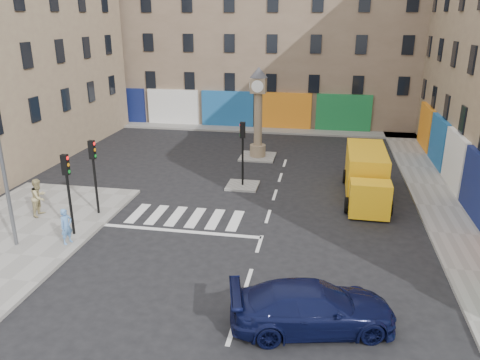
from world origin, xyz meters
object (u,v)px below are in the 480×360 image
(traffic_light_left_near, at_px, (67,182))
(yellow_van, at_px, (366,175))
(pedestrian_blue, at_px, (66,226))
(clock_pillar, at_px, (258,107))
(traffic_light_island, at_px, (243,143))
(navy_sedan, at_px, (313,307))
(pedestrian_tan, at_px, (39,197))
(traffic_light_left_far, at_px, (94,165))

(traffic_light_left_near, height_order, yellow_van, traffic_light_left_near)
(pedestrian_blue, bearing_deg, clock_pillar, -1.92)
(traffic_light_left_near, xyz_separation_m, pedestrian_blue, (0.22, -0.88, -1.68))
(pedestrian_blue, bearing_deg, traffic_light_island, -14.43)
(navy_sedan, distance_m, pedestrian_tan, 14.81)
(traffic_light_island, height_order, clock_pillar, clock_pillar)
(clock_pillar, bearing_deg, traffic_light_left_near, -114.55)
(clock_pillar, distance_m, yellow_van, 9.56)
(yellow_van, distance_m, pedestrian_blue, 15.49)
(yellow_van, height_order, pedestrian_tan, yellow_van)
(traffic_light_island, xyz_separation_m, pedestrian_blue, (-6.08, -8.68, -1.65))
(navy_sedan, xyz_separation_m, yellow_van, (2.42, 12.20, 0.46))
(pedestrian_blue, bearing_deg, navy_sedan, -88.94)
(yellow_van, xyz_separation_m, pedestrian_blue, (-12.96, -8.47, -0.28))
(traffic_light_left_near, height_order, pedestrian_tan, traffic_light_left_near)
(yellow_van, relative_size, pedestrian_blue, 4.28)
(traffic_light_left_near, bearing_deg, yellow_van, 29.93)
(traffic_light_left_near, bearing_deg, pedestrian_tan, 148.02)
(navy_sedan, relative_size, yellow_van, 0.77)
(traffic_light_island, height_order, navy_sedan, traffic_light_island)
(pedestrian_tan, bearing_deg, yellow_van, -69.41)
(traffic_light_left_far, height_order, pedestrian_blue, traffic_light_left_far)
(clock_pillar, relative_size, pedestrian_tan, 3.28)
(yellow_van, bearing_deg, pedestrian_tan, -159.06)
(yellow_van, xyz_separation_m, pedestrian_tan, (-15.83, -5.94, -0.14))
(traffic_light_island, distance_m, clock_pillar, 6.07)
(traffic_light_left_near, xyz_separation_m, yellow_van, (13.18, 7.59, -1.40))
(clock_pillar, distance_m, navy_sedan, 19.15)
(traffic_light_left_far, bearing_deg, traffic_light_island, 40.60)
(pedestrian_blue, xyz_separation_m, pedestrian_tan, (-2.87, 2.53, 0.14))
(traffic_light_island, relative_size, pedestrian_tan, 1.99)
(traffic_light_left_near, height_order, pedestrian_blue, traffic_light_left_near)
(pedestrian_blue, height_order, pedestrian_tan, pedestrian_tan)
(navy_sedan, distance_m, pedestrian_blue, 11.18)
(traffic_light_island, distance_m, yellow_van, 7.02)
(clock_pillar, relative_size, pedestrian_blue, 3.86)
(traffic_light_left_far, height_order, yellow_van, traffic_light_left_far)
(traffic_light_left_far, distance_m, pedestrian_blue, 3.69)
(traffic_light_island, distance_m, navy_sedan, 13.32)
(clock_pillar, xyz_separation_m, navy_sedan, (4.46, -18.41, -2.79))
(pedestrian_tan, bearing_deg, traffic_light_island, -55.48)
(traffic_light_left_near, height_order, clock_pillar, clock_pillar)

